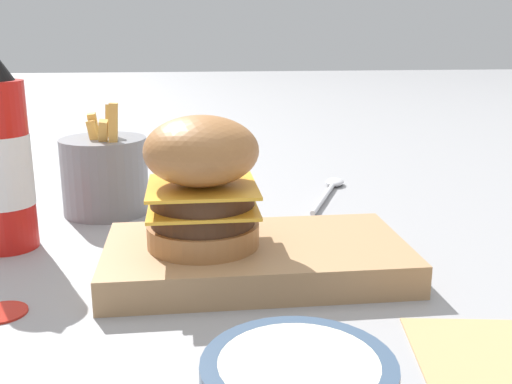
{
  "coord_description": "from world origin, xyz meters",
  "views": [
    {
      "loc": [
        -0.05,
        -0.52,
        0.23
      ],
      "look_at": [
        0.01,
        0.01,
        0.08
      ],
      "focal_mm": 42.0,
      "sensor_mm": 36.0,
      "label": 1
    }
  ],
  "objects_px": {
    "burger": "(202,181)",
    "fries_basket": "(105,175)",
    "spoon": "(331,188)",
    "serving_board": "(256,258)"
  },
  "relations": [
    {
      "from": "burger",
      "to": "fries_basket",
      "type": "height_order",
      "value": "burger"
    },
    {
      "from": "fries_basket",
      "to": "burger",
      "type": "bearing_deg",
      "value": -62.21
    },
    {
      "from": "fries_basket",
      "to": "spoon",
      "type": "height_order",
      "value": "fries_basket"
    },
    {
      "from": "fries_basket",
      "to": "spoon",
      "type": "distance_m",
      "value": 0.32
    },
    {
      "from": "fries_basket",
      "to": "spoon",
      "type": "xyz_separation_m",
      "value": [
        0.31,
        0.07,
        -0.04
      ]
    },
    {
      "from": "burger",
      "to": "spoon",
      "type": "height_order",
      "value": "burger"
    },
    {
      "from": "serving_board",
      "to": "spoon",
      "type": "distance_m",
      "value": 0.32
    },
    {
      "from": "serving_board",
      "to": "burger",
      "type": "xyz_separation_m",
      "value": [
        -0.05,
        0.0,
        0.08
      ]
    },
    {
      "from": "serving_board",
      "to": "burger",
      "type": "height_order",
      "value": "burger"
    },
    {
      "from": "serving_board",
      "to": "fries_basket",
      "type": "distance_m",
      "value": 0.28
    }
  ]
}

